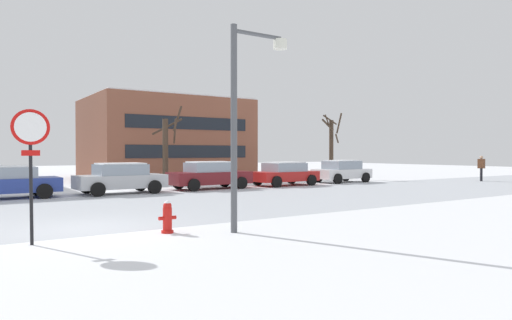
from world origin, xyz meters
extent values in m
plane|color=white|center=(0.00, 0.00, 0.00)|extent=(120.00, 120.00, 0.00)
cube|color=#B7BCC4|center=(0.00, 3.76, 0.00)|extent=(80.00, 9.52, 0.00)
cylinder|color=black|center=(-1.43, -1.32, 1.22)|extent=(0.07, 0.21, 2.45)
cylinder|color=red|center=(-1.43, -1.32, 2.50)|extent=(0.76, 0.07, 0.76)
cylinder|color=white|center=(-1.43, -1.33, 2.50)|extent=(0.62, 0.07, 0.62)
cube|color=red|center=(-1.43, -1.32, 1.95)|extent=(0.36, 0.05, 0.12)
cylinder|color=white|center=(-1.43, -1.31, 2.55)|extent=(0.42, 0.05, 0.42)
cylinder|color=red|center=(1.53, -1.61, 0.03)|extent=(0.30, 0.30, 0.06)
cylinder|color=red|center=(1.53, -1.61, 0.34)|extent=(0.22, 0.22, 0.55)
sphere|color=red|center=(1.53, -1.61, 0.66)|extent=(0.21, 0.21, 0.21)
cylinder|color=red|center=(1.37, -1.61, 0.36)|extent=(0.12, 0.09, 0.09)
cylinder|color=red|center=(1.69, -1.61, 0.36)|extent=(0.12, 0.09, 0.09)
sphere|color=white|center=(1.53, -1.61, 0.71)|extent=(0.15, 0.15, 0.15)
cylinder|color=#4C4F54|center=(2.91, -2.45, 2.53)|extent=(0.16, 0.16, 5.07)
cylinder|color=#4C4F54|center=(3.61, -2.45, 4.92)|extent=(1.40, 0.10, 0.10)
cylinder|color=silver|center=(4.31, -2.45, 4.77)|extent=(0.36, 0.36, 0.25)
cube|color=#283D93|center=(-1.07, 9.76, 0.57)|extent=(4.36, 1.92, 0.60)
cube|color=#8C99A8|center=(-1.07, 9.76, 1.10)|extent=(2.42, 1.73, 0.47)
cube|color=white|center=(-1.07, 9.76, 1.37)|extent=(2.20, 1.59, 0.06)
cylinder|color=black|center=(0.31, 10.72, 0.32)|extent=(0.65, 0.24, 0.64)
cylinder|color=black|center=(0.36, 8.88, 0.32)|extent=(0.65, 0.24, 0.64)
cube|color=silver|center=(3.77, 9.53, 0.58)|extent=(4.12, 1.94, 0.62)
cube|color=#8C99A8|center=(3.77, 9.53, 1.14)|extent=(2.29, 1.74, 0.51)
cube|color=white|center=(3.77, 9.53, 1.43)|extent=(2.08, 1.61, 0.06)
cylinder|color=black|center=(5.06, 10.50, 0.32)|extent=(0.65, 0.24, 0.64)
cylinder|color=black|center=(5.12, 8.63, 0.32)|extent=(0.65, 0.24, 0.64)
cylinder|color=black|center=(2.42, 10.43, 0.32)|extent=(0.65, 0.24, 0.64)
cylinder|color=black|center=(2.47, 8.56, 0.32)|extent=(0.65, 0.24, 0.64)
cube|color=maroon|center=(8.60, 9.63, 0.59)|extent=(4.45, 1.83, 0.65)
cube|color=#8C99A8|center=(8.60, 9.63, 1.17)|extent=(2.46, 1.64, 0.50)
cube|color=white|center=(8.60, 9.63, 1.44)|extent=(2.24, 1.51, 0.06)
cylinder|color=black|center=(10.01, 10.54, 0.32)|extent=(0.65, 0.24, 0.64)
cylinder|color=black|center=(10.06, 8.80, 0.32)|extent=(0.65, 0.24, 0.64)
cylinder|color=black|center=(7.15, 10.47, 0.32)|extent=(0.65, 0.24, 0.64)
cylinder|color=black|center=(7.20, 8.72, 0.32)|extent=(0.65, 0.24, 0.64)
cube|color=red|center=(13.44, 9.45, 0.55)|extent=(4.04, 1.92, 0.56)
cube|color=#8C99A8|center=(13.44, 9.45, 1.08)|extent=(2.24, 1.72, 0.50)
cube|color=white|center=(13.44, 9.45, 1.36)|extent=(2.04, 1.59, 0.06)
cylinder|color=black|center=(14.71, 10.41, 0.32)|extent=(0.65, 0.24, 0.64)
cylinder|color=black|center=(14.76, 8.56, 0.32)|extent=(0.65, 0.24, 0.64)
cylinder|color=black|center=(12.11, 10.34, 0.32)|extent=(0.65, 0.24, 0.64)
cylinder|color=black|center=(12.17, 8.49, 0.32)|extent=(0.65, 0.24, 0.64)
cube|color=white|center=(18.27, 9.65, 0.57)|extent=(3.97, 1.84, 0.60)
cube|color=#8C99A8|center=(18.27, 9.65, 1.13)|extent=(2.20, 1.65, 0.52)
cube|color=white|center=(18.27, 9.65, 1.42)|extent=(2.00, 1.53, 0.06)
cylinder|color=black|center=(19.52, 10.57, 0.32)|extent=(0.65, 0.24, 0.64)
cylinder|color=black|center=(19.57, 8.80, 0.32)|extent=(0.65, 0.24, 0.64)
cylinder|color=black|center=(16.97, 10.50, 0.32)|extent=(0.65, 0.24, 0.64)
cylinder|color=black|center=(17.02, 8.73, 0.32)|extent=(0.65, 0.24, 0.64)
cylinder|color=black|center=(26.91, 5.22, 0.43)|extent=(0.14, 0.14, 0.87)
cylinder|color=black|center=(27.24, 5.44, 0.43)|extent=(0.14, 0.14, 0.87)
cube|color=#59331E|center=(27.07, 5.33, 1.19)|extent=(0.32, 0.43, 0.65)
sphere|color=tan|center=(27.07, 5.33, 1.62)|extent=(0.22, 0.22, 0.22)
cylinder|color=#423326|center=(20.47, 13.02, 2.17)|extent=(0.32, 0.32, 4.34)
cylinder|color=#423326|center=(20.99, 12.74, 4.10)|extent=(0.70, 1.17, 1.46)
cylinder|color=#423326|center=(20.15, 13.11, 4.31)|extent=(0.29, 0.74, 0.94)
cylinder|color=#423326|center=(20.01, 12.92, 3.97)|extent=(0.36, 1.03, 0.93)
cylinder|color=#423326|center=(20.71, 12.67, 2.98)|extent=(0.81, 0.61, 0.68)
cylinder|color=#423326|center=(20.06, 12.74, 4.33)|extent=(0.67, 0.92, 0.77)
cylinder|color=#423326|center=(7.49, 13.13, 1.96)|extent=(0.33, 0.33, 3.92)
cylinder|color=#423326|center=(8.02, 12.96, 3.20)|extent=(0.48, 1.18, 1.44)
cylinder|color=#423326|center=(7.93, 13.91, 3.51)|extent=(1.66, 1.00, 1.04)
cylinder|color=#423326|center=(8.23, 13.04, 3.94)|extent=(0.31, 1.56, 1.41)
cube|color=brown|center=(11.11, 22.02, 3.02)|extent=(11.58, 9.07, 6.05)
cube|color=white|center=(11.11, 22.02, 6.10)|extent=(11.35, 8.89, 0.10)
cube|color=black|center=(11.11, 17.46, 2.02)|extent=(9.27, 0.04, 0.90)
cube|color=black|center=(11.11, 17.46, 4.03)|extent=(9.27, 0.04, 0.90)
camera|label=1|loc=(-2.76, -12.00, 1.96)|focal=31.96mm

